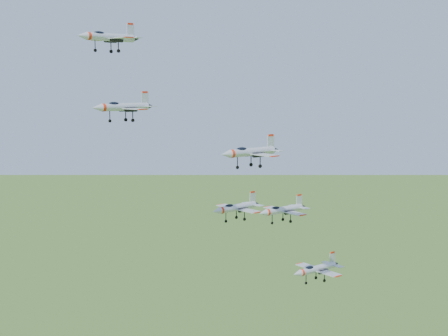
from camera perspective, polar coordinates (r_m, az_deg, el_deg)
jet_lead at (r=112.70m, az=-10.51°, el=11.69°), size 12.78×10.74×3.43m
jet_left_high at (r=104.85m, az=-9.21°, el=5.55°), size 11.99×10.03×3.21m
jet_right_high at (r=96.05m, az=2.41°, el=1.49°), size 11.87×9.87×3.17m
jet_left_low at (r=129.35m, az=1.11°, el=-3.62°), size 13.37×11.22×3.59m
jet_right_low at (r=113.43m, az=5.37°, el=-3.82°), size 11.42×9.46×3.05m
jet_trail at (r=124.87m, az=8.42°, el=-9.10°), size 12.66×10.51×3.38m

